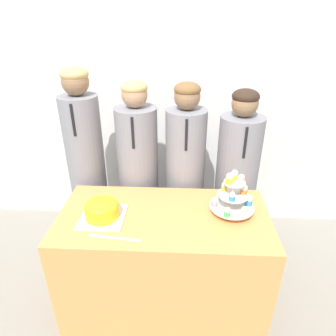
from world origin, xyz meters
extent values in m
cube|color=silver|center=(0.00, 1.40, 1.35)|extent=(9.00, 0.06, 2.70)
cube|color=#EF9951|center=(0.00, 0.32, 0.38)|extent=(1.29, 0.65, 0.75)
cube|color=white|center=(-0.37, 0.28, 0.76)|extent=(0.26, 0.26, 0.01)
cylinder|color=yellow|center=(-0.37, 0.28, 0.80)|extent=(0.20, 0.20, 0.08)
ellipsoid|color=yellow|center=(-0.37, 0.28, 0.84)|extent=(0.20, 0.20, 0.07)
cube|color=silver|center=(-0.21, 0.09, 0.75)|extent=(0.21, 0.04, 0.00)
cube|color=#B2B2B7|center=(-0.36, 0.11, 0.75)|extent=(0.09, 0.03, 0.01)
cylinder|color=silver|center=(0.42, 0.37, 0.86)|extent=(0.02, 0.02, 0.22)
cylinder|color=silver|center=(0.42, 0.37, 0.79)|extent=(0.27, 0.27, 0.01)
cylinder|color=silver|center=(0.42, 0.37, 0.88)|extent=(0.19, 0.19, 0.01)
cylinder|color=silver|center=(0.42, 0.37, 0.96)|extent=(0.13, 0.13, 0.01)
cylinder|color=#3893DB|center=(0.52, 0.40, 0.81)|extent=(0.05, 0.05, 0.03)
sphere|color=white|center=(0.52, 0.40, 0.84)|extent=(0.05, 0.05, 0.05)
cylinder|color=pink|center=(0.45, 0.48, 0.81)|extent=(0.04, 0.04, 0.03)
sphere|color=beige|center=(0.45, 0.48, 0.84)|extent=(0.04, 0.04, 0.04)
cylinder|color=#3893DB|center=(0.36, 0.47, 0.81)|extent=(0.04, 0.04, 0.03)
sphere|color=beige|center=(0.36, 0.47, 0.84)|extent=(0.04, 0.04, 0.04)
cylinder|color=pink|center=(0.31, 0.37, 0.81)|extent=(0.04, 0.04, 0.03)
sphere|color=#F4E5C6|center=(0.31, 0.37, 0.84)|extent=(0.04, 0.04, 0.04)
cylinder|color=#4CB766|center=(0.37, 0.27, 0.81)|extent=(0.04, 0.04, 0.03)
sphere|color=white|center=(0.37, 0.27, 0.84)|extent=(0.04, 0.04, 0.04)
cylinder|color=white|center=(0.47, 0.28, 0.81)|extent=(0.04, 0.04, 0.03)
sphere|color=beige|center=(0.47, 0.28, 0.84)|extent=(0.04, 0.04, 0.04)
cylinder|color=yellow|center=(0.37, 0.42, 0.89)|extent=(0.04, 0.04, 0.03)
sphere|color=white|center=(0.37, 0.42, 0.92)|extent=(0.03, 0.03, 0.03)
cylinder|color=#3893DB|center=(0.40, 0.31, 0.90)|extent=(0.04, 0.04, 0.03)
sphere|color=white|center=(0.40, 0.31, 0.92)|extent=(0.04, 0.04, 0.04)
cylinder|color=orange|center=(0.48, 0.39, 0.89)|extent=(0.04, 0.04, 0.03)
sphere|color=white|center=(0.48, 0.39, 0.92)|extent=(0.04, 0.04, 0.04)
cylinder|color=yellow|center=(0.38, 0.36, 0.98)|extent=(0.05, 0.05, 0.03)
sphere|color=white|center=(0.38, 0.36, 1.01)|extent=(0.04, 0.04, 0.04)
cylinder|color=white|center=(0.45, 0.36, 0.98)|extent=(0.04, 0.04, 0.03)
sphere|color=beige|center=(0.45, 0.36, 1.01)|extent=(0.04, 0.04, 0.04)
cylinder|color=yellow|center=(0.42, 0.41, 0.98)|extent=(0.04, 0.04, 0.03)
sphere|color=silver|center=(0.42, 0.41, 1.01)|extent=(0.04, 0.04, 0.04)
cylinder|color=gray|center=(-0.62, 0.84, 0.68)|extent=(0.28, 0.28, 1.35)
sphere|color=#8E6B4C|center=(-0.62, 0.84, 1.44)|extent=(0.18, 0.18, 0.18)
ellipsoid|color=tan|center=(-0.62, 0.84, 1.49)|extent=(0.19, 0.19, 0.10)
cube|color=black|center=(-0.62, 0.70, 1.22)|extent=(0.02, 0.01, 0.22)
cylinder|color=gray|center=(-0.23, 0.84, 0.64)|extent=(0.30, 0.30, 1.27)
sphere|color=tan|center=(-0.23, 0.84, 1.36)|extent=(0.18, 0.18, 0.18)
ellipsoid|color=tan|center=(-0.23, 0.84, 1.41)|extent=(0.18, 0.18, 0.10)
cube|color=black|center=(-0.23, 0.69, 1.14)|extent=(0.02, 0.01, 0.22)
cylinder|color=gray|center=(0.13, 0.84, 0.63)|extent=(0.29, 0.29, 1.26)
sphere|color=#8E6B4C|center=(0.13, 0.84, 1.35)|extent=(0.18, 0.18, 0.18)
ellipsoid|color=brown|center=(0.13, 0.84, 1.40)|extent=(0.18, 0.18, 0.10)
cube|color=black|center=(0.13, 0.69, 1.13)|extent=(0.02, 0.01, 0.22)
cylinder|color=gray|center=(0.52, 0.84, 0.61)|extent=(0.31, 0.31, 1.22)
sphere|color=#8E6B4C|center=(0.52, 0.84, 1.31)|extent=(0.18, 0.18, 0.18)
ellipsoid|color=#332319|center=(0.52, 0.84, 1.36)|extent=(0.18, 0.18, 0.10)
cube|color=black|center=(0.52, 0.68, 1.09)|extent=(0.02, 0.01, 0.22)
camera|label=1|loc=(0.10, -1.17, 1.84)|focal=32.00mm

